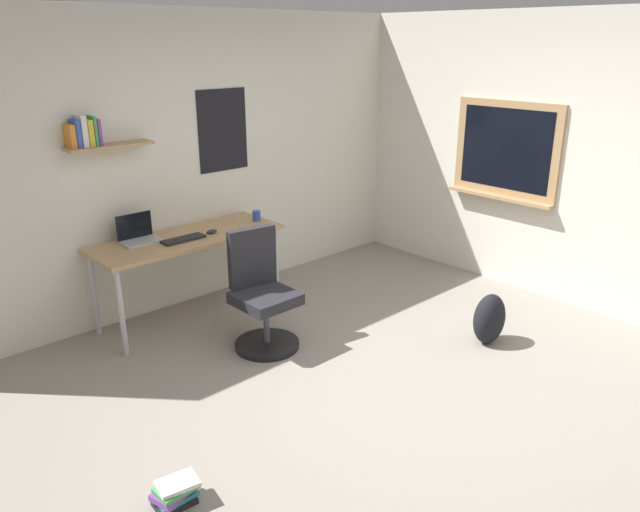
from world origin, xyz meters
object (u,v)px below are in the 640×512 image
Objects in this scene: laptop at (138,235)px; coffee_mug at (257,216)px; keyboard at (183,239)px; office_chair at (262,298)px; desk at (188,244)px; computer_mouse at (212,232)px; backpack at (489,319)px; book_stack_on_floor at (175,493)px.

laptop reaches higher than coffee_mug.
coffee_mug reaches higher than keyboard.
desk is at bearing 99.54° from office_chair.
desk is 0.42m from laptop.
computer_mouse is 2.44m from backpack.
book_stack_on_floor is at bearing -114.04° from laptop.
keyboard is (-0.22, 0.76, 0.35)m from office_chair.
office_chair is at bearing -62.69° from laptop.
keyboard is at bearing -38.18° from laptop.
office_chair is at bearing 37.61° from book_stack_on_floor.
coffee_mug is 0.22× the size of backpack.
desk is 0.14m from keyboard.
coffee_mug is (0.52, 0.05, 0.03)m from computer_mouse.
laptop is (-0.37, 0.15, 0.13)m from desk.
laptop reaches higher than backpack.
keyboard is 4.02× the size of coffee_mug.
computer_mouse is at bearing -21.73° from laptop.
computer_mouse is (0.57, -0.23, -0.04)m from laptop.
office_chair is at bearing 138.10° from backpack.
laptop reaches higher than keyboard.
book_stack_on_floor is (-1.51, -1.88, -0.70)m from computer_mouse.
coffee_mug is at bearing -9.17° from laptop.
coffee_mug reaches higher than desk.
desk is 1.73× the size of office_chair.
backpack is (1.31, -1.99, -0.56)m from computer_mouse.
desk is at bearing 158.55° from computer_mouse.
desk reaches higher than backpack.
book_stack_on_floor is (-0.94, -2.11, -0.74)m from laptop.
keyboard reaches higher than book_stack_on_floor.
backpack is (1.50, -2.06, -0.47)m from desk.
keyboard is at bearing 180.00° from computer_mouse.
coffee_mug is at bearing 111.03° from backpack.
book_stack_on_floor is at bearing -142.39° from office_chair.
book_stack_on_floor is at bearing -123.13° from keyboard.
book_stack_on_floor is at bearing 177.87° from backpack.
coffee_mug is at bearing 43.56° from book_stack_on_floor.
book_stack_on_floor is (-1.45, -1.12, -0.34)m from office_chair.
desk is 0.73m from coffee_mug.
keyboard is (-0.08, -0.08, 0.08)m from desk.
laptop is 2.42m from book_stack_on_floor.
coffee_mug is at bearing 3.56° from keyboard.
coffee_mug is 2.90m from book_stack_on_floor.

